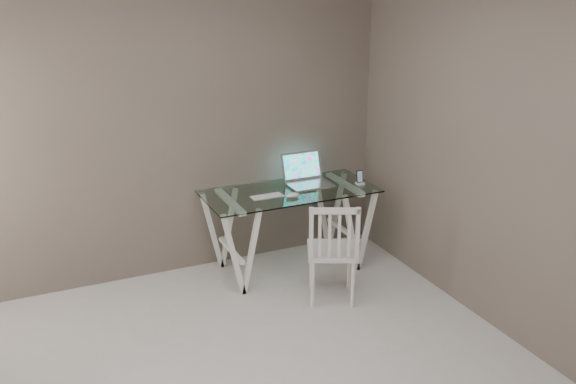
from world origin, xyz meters
name	(u,v)px	position (x,y,z in m)	size (l,w,h in m)	color
room	(249,147)	(-0.06, 0.02, 1.72)	(4.50, 4.52, 2.71)	beige
desk	(289,229)	(1.00, 1.85, 0.38)	(1.50, 0.70, 0.75)	silver
chair	(333,248)	(1.06, 1.15, 0.48)	(0.52, 0.52, 0.86)	silver
laptop	(306,177)	(1.22, 1.97, 0.81)	(0.38, 0.35, 0.26)	silver
keyboard	(267,197)	(0.75, 1.78, 0.75)	(0.29, 0.12, 0.01)	silver
mouse	(292,195)	(0.95, 1.68, 0.76)	(0.12, 0.07, 0.04)	white
phone_dock	(360,180)	(1.64, 1.75, 0.78)	(0.07, 0.07, 0.13)	white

